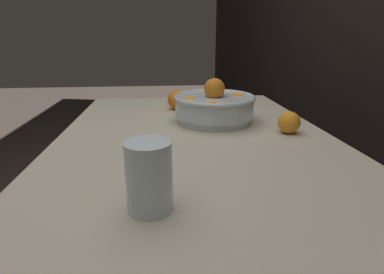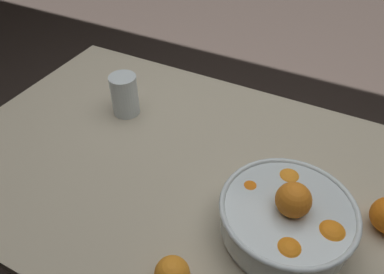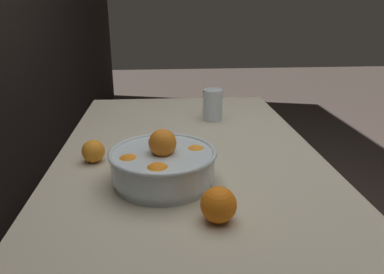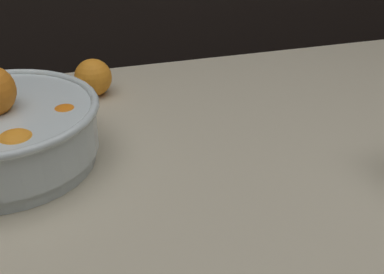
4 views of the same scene
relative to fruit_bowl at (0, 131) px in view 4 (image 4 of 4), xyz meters
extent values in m
cube|color=#B7AD93|center=(0.23, -0.08, -0.07)|extent=(1.38, 0.83, 0.03)
cylinder|color=#936B47|center=(0.85, 0.27, -0.46)|extent=(0.05, 0.05, 0.75)
cylinder|color=silver|center=(0.00, 0.00, -0.04)|extent=(0.26, 0.26, 0.02)
cylinder|color=silver|center=(0.00, 0.00, 0.00)|extent=(0.27, 0.27, 0.07)
sphere|color=orange|center=(0.09, -0.02, 0.00)|extent=(0.07, 0.07, 0.07)
sphere|color=orange|center=(0.03, -0.09, 0.00)|extent=(0.07, 0.07, 0.07)
sphere|color=orange|center=(0.16, 0.21, -0.02)|extent=(0.07, 0.07, 0.07)
camera|label=1|loc=(1.01, -0.18, 0.23)|focal=28.00mm
camera|label=2|loc=(-0.04, 0.51, 0.64)|focal=35.00mm
camera|label=3|loc=(-0.90, 0.00, 0.41)|focal=35.00mm
camera|label=4|loc=(0.07, -0.72, 0.36)|focal=50.00mm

